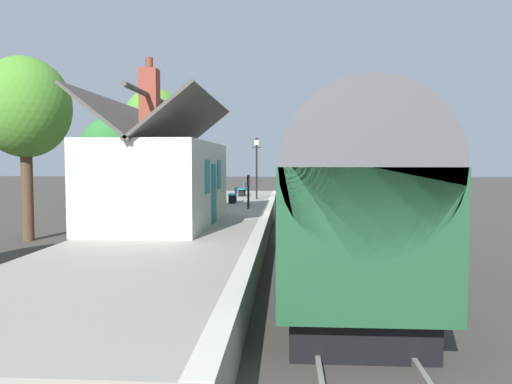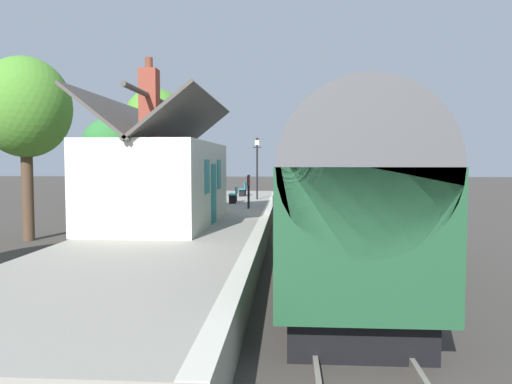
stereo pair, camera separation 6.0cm
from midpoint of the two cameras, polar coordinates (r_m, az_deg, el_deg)
ground_plane at (r=20.93m, az=4.30°, el=-4.93°), size 160.00×160.00×0.00m
platform at (r=21.15m, az=-5.76°, el=-3.63°), size 32.00×5.38×0.89m
platform_edge_coping at (r=20.84m, az=1.06°, el=-2.47°), size 32.00×0.36×0.02m
rail_near at (r=21.01m, az=8.74°, el=-4.74°), size 52.00×0.08×0.14m
rail_far at (r=20.93m, az=4.80°, el=-4.74°), size 52.00×0.08×0.14m
train at (r=16.47m, az=7.64°, el=0.51°), size 18.95×2.73×4.32m
station_building at (r=17.80m, az=-10.79°, el=1.47°), size 8.18×3.83×5.49m
bench_mid_platform at (r=26.17m, az=-2.64°, el=-0.22°), size 1.42×0.50×0.88m
bench_by_lamp at (r=31.40m, az=-1.57°, el=0.41°), size 1.40×0.44×0.88m
planter_under_sign at (r=27.91m, az=-7.55°, el=-0.16°), size 0.47×0.47×0.81m
planter_bench_left at (r=29.65m, az=-5.66°, el=0.03°), size 0.49×0.49×0.72m
planter_by_door at (r=24.38m, az=-6.73°, el=-1.03°), size 0.72×0.32×0.54m
lamp_post_platform at (r=28.52m, az=0.01°, el=4.18°), size 0.32×0.50×3.58m
station_sign_board at (r=22.92m, az=-0.96°, el=1.04°), size 0.96×0.06×1.57m
tree_distant at (r=37.32m, az=-16.23°, el=5.47°), size 4.13×4.48×6.30m
tree_behind_building at (r=32.01m, az=-11.69°, el=8.05°), size 4.17×3.81×7.67m
tree_far_right at (r=21.15m, az=-25.19°, el=8.73°), size 3.63×3.44×7.09m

